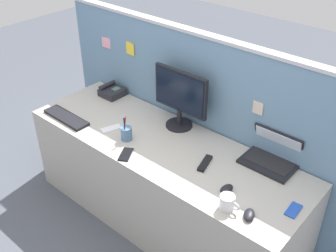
# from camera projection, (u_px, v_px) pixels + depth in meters

# --- Properties ---
(ground_plane) EXTENTS (10.00, 10.00, 0.00)m
(ground_plane) POSITION_uv_depth(u_px,v_px,m) (164.00, 217.00, 3.23)
(ground_plane) COLOR #4C515B
(desk) EXTENTS (2.13, 0.70, 0.71)m
(desk) POSITION_uv_depth(u_px,v_px,m) (164.00, 183.00, 3.04)
(desk) COLOR #ADA89E
(desk) RESTS_ON ground_plane
(cubicle_divider) EXTENTS (2.60, 0.08, 1.40)m
(cubicle_divider) POSITION_uv_depth(u_px,v_px,m) (197.00, 121.00, 3.10)
(cubicle_divider) COLOR #6084A3
(cubicle_divider) RESTS_ON ground_plane
(desktop_monitor) EXTENTS (0.45, 0.20, 0.44)m
(desktop_monitor) POSITION_uv_depth(u_px,v_px,m) (180.00, 96.00, 2.91)
(desktop_monitor) COLOR black
(desktop_monitor) RESTS_ON desk
(laptop) EXTENTS (0.34, 0.26, 0.21)m
(laptop) POSITION_uv_depth(u_px,v_px,m) (273.00, 155.00, 2.65)
(laptop) COLOR black
(laptop) RESTS_ON desk
(desk_phone) EXTENTS (0.17, 0.18, 0.09)m
(desk_phone) POSITION_uv_depth(u_px,v_px,m) (112.00, 91.00, 3.42)
(desk_phone) COLOR #232328
(desk_phone) RESTS_ON desk
(keyboard_main) EXTENTS (0.42, 0.13, 0.02)m
(keyboard_main) POSITION_uv_depth(u_px,v_px,m) (66.00, 117.00, 3.12)
(keyboard_main) COLOR black
(keyboard_main) RESTS_ON desk
(computer_mouse_right_hand) EXTENTS (0.06, 0.10, 0.03)m
(computer_mouse_right_hand) POSITION_uv_depth(u_px,v_px,m) (227.00, 189.00, 2.43)
(computer_mouse_right_hand) COLOR black
(computer_mouse_right_hand) RESTS_ON desk
(computer_mouse_left_hand) EXTENTS (0.09, 0.12, 0.03)m
(computer_mouse_left_hand) POSITION_uv_depth(u_px,v_px,m) (249.00, 215.00, 2.25)
(computer_mouse_left_hand) COLOR black
(computer_mouse_left_hand) RESTS_ON desk
(pen_cup) EXTENTS (0.08, 0.08, 0.19)m
(pen_cup) POSITION_uv_depth(u_px,v_px,m) (126.00, 133.00, 2.87)
(pen_cup) COLOR #4C7093
(pen_cup) RESTS_ON desk
(cell_phone_white_slab) EXTENTS (0.11, 0.16, 0.01)m
(cell_phone_white_slab) POSITION_uv_depth(u_px,v_px,m) (111.00, 129.00, 3.00)
(cell_phone_white_slab) COLOR silver
(cell_phone_white_slab) RESTS_ON desk
(cell_phone_blue_case) EXTENTS (0.07, 0.13, 0.01)m
(cell_phone_blue_case) POSITION_uv_depth(u_px,v_px,m) (293.00, 210.00, 2.30)
(cell_phone_blue_case) COLOR blue
(cell_phone_blue_case) RESTS_ON desk
(cell_phone_black_slab) EXTENTS (0.13, 0.16, 0.01)m
(cell_phone_black_slab) POSITION_uv_depth(u_px,v_px,m) (126.00, 154.00, 2.74)
(cell_phone_black_slab) COLOR black
(cell_phone_black_slab) RESTS_ON desk
(tv_remote) EXTENTS (0.09, 0.18, 0.02)m
(tv_remote) POSITION_uv_depth(u_px,v_px,m) (205.00, 163.00, 2.65)
(tv_remote) COLOR black
(tv_remote) RESTS_ON desk
(coffee_mug) EXTENTS (0.12, 0.09, 0.09)m
(coffee_mug) POSITION_uv_depth(u_px,v_px,m) (227.00, 202.00, 2.29)
(coffee_mug) COLOR white
(coffee_mug) RESTS_ON desk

